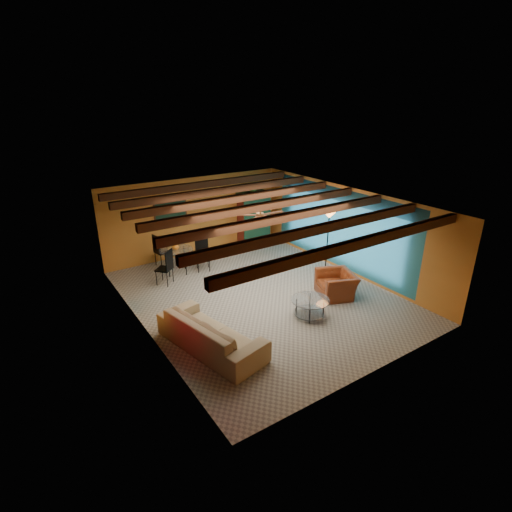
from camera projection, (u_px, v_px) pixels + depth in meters
room at (258, 214)px, 10.34m from camera, size 6.52×8.01×2.71m
sofa at (211, 333)px, 8.72m from camera, size 1.61×2.83×0.78m
armchair at (336, 284)px, 11.06m from camera, size 1.25×1.33×0.69m
coffee_table at (310, 308)px, 10.03m from camera, size 1.03×1.03×0.49m
dining_table at (176, 257)px, 12.41m from camera, size 2.68×2.68×1.09m
armoire at (253, 219)px, 14.76m from camera, size 1.11×0.58×1.91m
floor_lamp at (327, 243)px, 12.13m from camera, size 0.55×0.55×2.07m
ceiling_fan at (260, 215)px, 10.25m from camera, size 1.50×1.50×0.44m
painting at (171, 212)px, 13.11m from camera, size 1.05×0.03×0.65m
potted_plant at (253, 188)px, 14.32m from camera, size 0.49×0.46×0.44m
vase at (175, 237)px, 12.17m from camera, size 0.25×0.25×0.21m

